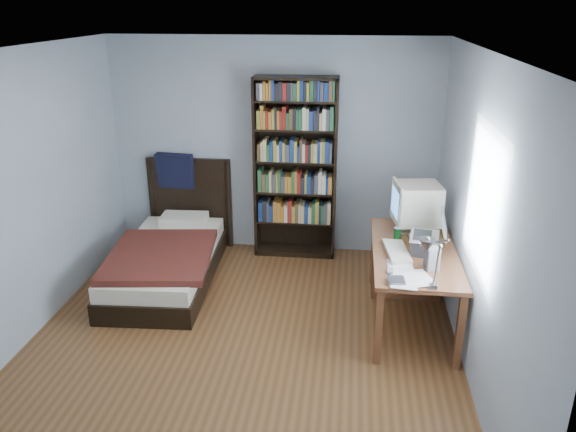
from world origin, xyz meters
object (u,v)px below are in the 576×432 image
object	(u,v)px
crt_monitor	(416,204)
bookshelf	(295,169)
laptop	(426,241)
bed	(169,255)
soda_can	(397,234)
desk	(408,261)
desk_lamp	(429,250)
keyboard	(397,251)
speaker	(432,259)

from	to	relation	value
crt_monitor	bookshelf	bearing A→B (deg)	144.03
laptop	bed	world-z (taller)	bed
soda_can	bed	distance (m)	2.48
desk	soda_can	distance (m)	0.47
desk_lamp	keyboard	bearing A→B (deg)	96.80
crt_monitor	speaker	bearing A→B (deg)	-85.47
crt_monitor	desk_lamp	distance (m)	1.59
crt_monitor	laptop	xyz separation A→B (m)	(0.06, -0.52, -0.16)
desk	bookshelf	bearing A→B (deg)	141.84
laptop	speaker	size ratio (longest dim) A/B	1.99
desk_lamp	speaker	bearing A→B (deg)	78.17
soda_can	bookshelf	bearing A→B (deg)	132.32
speaker	bed	bearing A→B (deg)	145.85
desk_lamp	bed	bearing A→B (deg)	145.78
keyboard	bed	size ratio (longest dim) A/B	0.23
keyboard	soda_can	distance (m)	0.29
laptop	soda_can	distance (m)	0.34
bookshelf	bed	xyz separation A→B (m)	(-1.30, -0.80, -0.79)
bookshelf	bed	size ratio (longest dim) A/B	1.01
crt_monitor	bookshelf	size ratio (longest dim) A/B	0.23
speaker	soda_can	distance (m)	0.64
desk	bookshelf	xyz separation A→B (m)	(-1.23, 0.97, 0.63)
bookshelf	speaker	bearing A→B (deg)	-53.19
keyboard	bookshelf	world-z (taller)	bookshelf
crt_monitor	speaker	world-z (taller)	crt_monitor
laptop	desk_lamp	world-z (taller)	desk_lamp
speaker	bed	world-z (taller)	bed
keyboard	bookshelf	distance (m)	1.86
laptop	keyboard	bearing A→B (deg)	-170.90
desk	keyboard	distance (m)	0.63
crt_monitor	bed	xyz separation A→B (m)	(-2.57, 0.12, -0.75)
desk_lamp	bookshelf	distance (m)	2.77
keyboard	bed	bearing A→B (deg)	156.71
desk	desk_lamp	bearing A→B (deg)	-91.61
crt_monitor	laptop	world-z (taller)	crt_monitor
keyboard	desk	bearing A→B (deg)	65.23
desk	laptop	size ratio (longest dim) A/B	3.87
desk_lamp	soda_can	world-z (taller)	desk_lamp
desk_lamp	bookshelf	world-z (taller)	bookshelf
laptop	bed	size ratio (longest dim) A/B	0.19
bookshelf	desk	bearing A→B (deg)	-38.16
speaker	bed	size ratio (longest dim) A/B	0.10
soda_can	crt_monitor	bearing A→B (deg)	57.09
laptop	bookshelf	size ratio (longest dim) A/B	0.19
speaker	bookshelf	bearing A→B (deg)	113.24
soda_can	speaker	bearing A→B (deg)	-67.25
keyboard	bed	world-z (taller)	bed
desk	soda_can	xyz separation A→B (m)	(-0.14, -0.23, 0.38)
desk	bookshelf	world-z (taller)	bookshelf
crt_monitor	keyboard	world-z (taller)	crt_monitor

